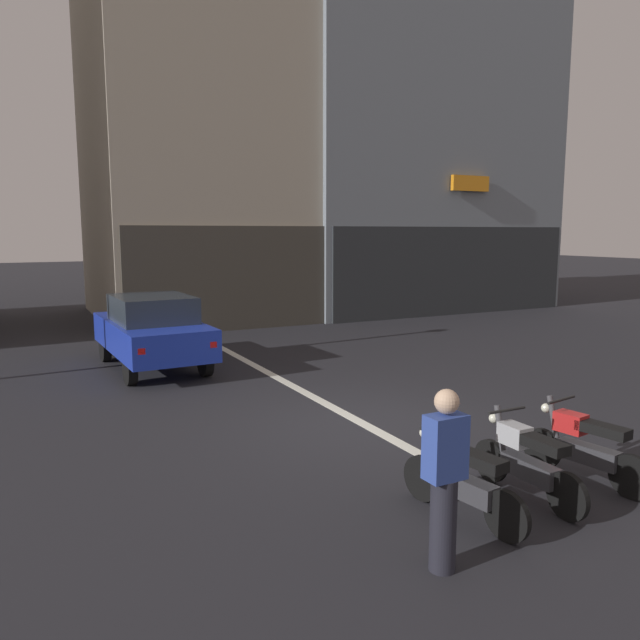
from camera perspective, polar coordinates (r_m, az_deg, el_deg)
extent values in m
plane|color=#232328|center=(9.81, 4.20, -9.71)|extent=(120.00, 120.00, 0.00)
cube|color=silver|center=(15.10, -7.68, -3.37)|extent=(0.20, 18.00, 0.01)
cube|color=#B2A893|center=(23.55, -10.43, 21.25)|extent=(8.08, 8.00, 16.76)
cube|color=#3E3A33|center=(19.15, -6.42, 3.92)|extent=(7.76, 0.10, 3.20)
cube|color=gray|center=(26.54, 6.81, 15.34)|extent=(10.67, 8.43, 12.68)
cube|color=#292C30|center=(22.94, 12.56, 4.47)|extent=(10.24, 0.10, 3.20)
cube|color=orange|center=(23.21, 13.82, 12.26)|extent=(1.63, 0.16, 0.55)
cylinder|color=black|center=(15.21, -19.38, -2.47)|extent=(0.21, 0.65, 0.64)
cylinder|color=black|center=(15.55, -13.75, -2.01)|extent=(0.21, 0.65, 0.64)
cylinder|color=black|center=(12.71, -17.29, -4.41)|extent=(0.21, 0.65, 0.64)
cylinder|color=black|center=(13.11, -10.64, -3.80)|extent=(0.21, 0.65, 0.64)
cube|color=#1E38BF|center=(14.04, -15.40, -1.37)|extent=(1.93, 4.17, 0.66)
cube|color=#2D3842|center=(13.81, -15.35, 1.03)|extent=(1.63, 2.03, 0.56)
cube|color=red|center=(11.94, -16.31, -2.82)|extent=(0.14, 0.07, 0.12)
cube|color=red|center=(12.32, -9.93, -2.27)|extent=(0.14, 0.07, 0.12)
cylinder|color=black|center=(7.22, 9.48, -14.34)|extent=(0.15, 0.52, 0.52)
cylinder|color=black|center=(6.54, 17.01, -17.08)|extent=(0.15, 0.52, 0.52)
cube|color=#38383D|center=(6.79, 13.40, -14.94)|extent=(0.31, 0.76, 0.22)
cube|color=black|center=(6.57, 14.56, -12.51)|extent=(0.31, 0.63, 0.12)
cube|color=silver|center=(6.83, 11.82, -11.79)|extent=(0.27, 0.39, 0.24)
cylinder|color=#4C4C51|center=(6.99, 10.45, -11.86)|extent=(0.11, 0.25, 0.70)
cylinder|color=black|center=(6.83, 11.02, -9.49)|extent=(0.55, 0.12, 0.04)
sphere|color=silver|center=(7.01, 9.73, -10.31)|extent=(0.12, 0.12, 0.12)
cylinder|color=black|center=(7.90, 15.61, -12.50)|extent=(0.07, 0.52, 0.52)
cylinder|color=black|center=(7.17, 22.07, -15.01)|extent=(0.07, 0.52, 0.52)
cube|color=#38383D|center=(7.45, 18.99, -13.04)|extent=(0.20, 0.74, 0.22)
cube|color=black|center=(7.23, 20.03, -10.79)|extent=(0.22, 0.60, 0.12)
cube|color=#B2B5BA|center=(7.51, 17.68, -10.14)|extent=(0.22, 0.36, 0.24)
cylinder|color=#4C4C51|center=(7.68, 16.49, -10.21)|extent=(0.07, 0.24, 0.70)
cylinder|color=black|center=(7.53, 17.02, -8.04)|extent=(0.55, 0.04, 0.04)
sphere|color=silver|center=(7.71, 15.89, -8.79)|extent=(0.12, 0.12, 0.12)
cylinder|color=black|center=(8.52, 19.98, -11.17)|extent=(0.15, 0.52, 0.52)
cylinder|color=black|center=(7.99, 27.03, -12.89)|extent=(0.15, 0.52, 0.52)
cube|color=#38383D|center=(8.18, 23.73, -11.37)|extent=(0.32, 0.76, 0.22)
cube|color=black|center=(8.00, 24.86, -9.24)|extent=(0.32, 0.63, 0.12)
cube|color=red|center=(8.20, 22.30, -8.82)|extent=(0.28, 0.39, 0.24)
cylinder|color=#4C4C51|center=(8.33, 20.98, -8.97)|extent=(0.11, 0.25, 0.70)
cylinder|color=black|center=(8.20, 21.57, -6.93)|extent=(0.55, 0.13, 0.04)
sphere|color=silver|center=(8.34, 20.30, -7.70)|extent=(0.12, 0.12, 0.12)
cylinder|color=#23232D|center=(5.85, 11.39, -18.17)|extent=(0.24, 0.24, 0.86)
cube|color=#334CA5|center=(5.57, 11.60, -11.52)|extent=(0.36, 0.23, 0.58)
sphere|color=beige|center=(5.44, 11.73, -7.45)|extent=(0.22, 0.22, 0.22)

